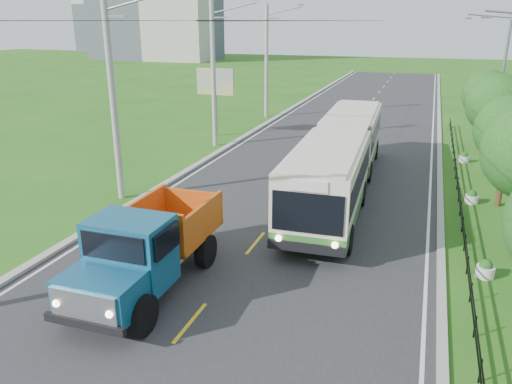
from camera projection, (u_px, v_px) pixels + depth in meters
The scene contains 22 objects.
ground at pixel (190, 323), 14.98m from camera, with size 240.00×240.00×0.00m, color #205A15.
road at pixel (325, 158), 32.85m from camera, with size 14.00×120.00×0.02m, color #28282B.
curb_left at pixel (224, 149), 35.05m from camera, with size 0.40×120.00×0.15m, color #9E9E99.
curb_right at pixel (440, 168), 30.63m from camera, with size 0.30×120.00×0.10m, color #9E9E99.
edge_line_left at pixel (231, 150), 34.90m from camera, with size 0.12×120.00×0.00m, color silver.
edge_line_right at pixel (431, 167), 30.80m from camera, with size 0.12×120.00×0.00m, color silver.
centre_dash at pixel (190, 322), 14.97m from camera, with size 0.12×2.20×0.00m, color yellow.
railing_right at pixel (459, 196), 24.93m from camera, with size 0.04×40.00×0.60m, color black.
pole_near at pixel (113, 98), 23.92m from camera, with size 3.51×0.32×10.00m.
pole_mid at pixel (214, 74), 34.64m from camera, with size 3.51×0.32×10.00m.
pole_far at pixel (267, 61), 45.37m from camera, with size 3.51×0.32×10.00m.
tree_fourth at pixel (510, 133), 23.41m from camera, with size 3.24×3.31×5.40m.
tree_fifth at pixel (497, 108), 28.68m from camera, with size 3.48×3.52×5.80m.
tree_back at pixel (488, 97), 34.11m from camera, with size 3.30×3.36×5.50m.
streetlight_far at pixel (500, 76), 35.12m from camera, with size 3.02×0.20×9.07m.
planter_near at pixel (485, 269), 17.60m from camera, with size 0.64×0.64×0.67m.
planter_mid at pixel (472, 198), 24.75m from camera, with size 0.64×0.64×0.67m.
planter_far at pixel (464, 158), 31.90m from camera, with size 0.64×0.64×0.67m.
billboard_left at pixel (215, 86), 38.10m from camera, with size 3.00×0.20×5.20m.
apartment_far at pixel (122, 4), 142.68m from camera, with size 24.00×14.00×26.00m, color #B7B2A3.
bus at pixel (341, 154), 25.74m from camera, with size 3.61×17.96×3.45m.
dump_truck at pixel (147, 244), 16.44m from camera, with size 2.77×6.90×2.89m.
Camera 1 is at (6.07, -11.53, 8.60)m, focal length 35.00 mm.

